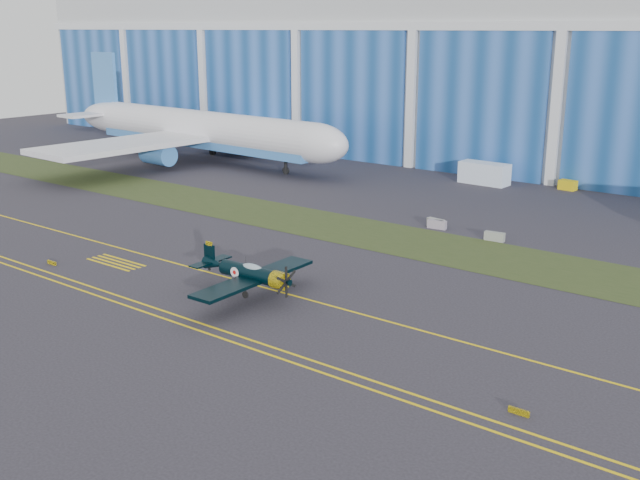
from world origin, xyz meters
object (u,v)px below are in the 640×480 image
Objects in this scene: shipping_container at (484,173)px; jetliner at (201,89)px; warbird at (249,273)px; tug at (568,185)px.

jetliner is at bearing -164.14° from shipping_container.
shipping_container is at bearing 94.80° from warbird.
shipping_container is (43.37, 10.30, -9.73)m from jetliner.
warbird reaches higher than shipping_container.
warbird is 52.56m from shipping_container.
tug is (53.75, 13.40, -10.54)m from jetliner.
warbird is 64.98m from jetliner.
warbird is 1.82× the size of shipping_container.
jetliner is 45.62m from shipping_container.
tug is at bearing 19.14° from shipping_container.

